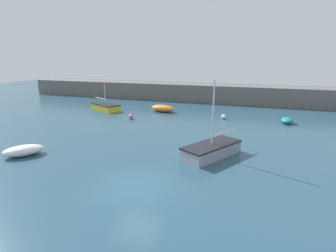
{
  "coord_description": "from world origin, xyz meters",
  "views": [
    {
      "loc": [
        5.77,
        -11.31,
        6.73
      ],
      "look_at": [
        -1.78,
        10.14,
        0.74
      ],
      "focal_mm": 28.0,
      "sensor_mm": 36.0,
      "label": 1
    }
  ],
  "objects_px": {
    "rowboat_blue_near": "(23,151)",
    "sailboat_tall_mast": "(211,150)",
    "fishing_dinghy_green": "(287,120)",
    "mooring_buoy_white": "(224,117)",
    "open_tender_yellow": "(163,108)",
    "mooring_buoy_pink": "(131,117)",
    "sailboat_twin_hulled": "(106,107)"
  },
  "relations": [
    {
      "from": "fishing_dinghy_green",
      "to": "sailboat_tall_mast",
      "type": "bearing_deg",
      "value": -25.41
    },
    {
      "from": "rowboat_blue_near",
      "to": "mooring_buoy_white",
      "type": "bearing_deg",
      "value": 3.51
    },
    {
      "from": "mooring_buoy_pink",
      "to": "sailboat_twin_hulled",
      "type": "bearing_deg",
      "value": 147.91
    },
    {
      "from": "sailboat_twin_hulled",
      "to": "sailboat_tall_mast",
      "type": "distance_m",
      "value": 19.9
    },
    {
      "from": "open_tender_yellow",
      "to": "rowboat_blue_near",
      "type": "distance_m",
      "value": 18.08
    },
    {
      "from": "open_tender_yellow",
      "to": "fishing_dinghy_green",
      "type": "bearing_deg",
      "value": 7.39
    },
    {
      "from": "sailboat_twin_hulled",
      "to": "rowboat_blue_near",
      "type": "relative_size",
      "value": 1.6
    },
    {
      "from": "mooring_buoy_white",
      "to": "mooring_buoy_pink",
      "type": "bearing_deg",
      "value": -160.45
    },
    {
      "from": "rowboat_blue_near",
      "to": "sailboat_tall_mast",
      "type": "height_order",
      "value": "sailboat_tall_mast"
    },
    {
      "from": "open_tender_yellow",
      "to": "rowboat_blue_near",
      "type": "relative_size",
      "value": 1.21
    },
    {
      "from": "mooring_buoy_pink",
      "to": "mooring_buoy_white",
      "type": "xyz_separation_m",
      "value": [
        9.83,
        3.49,
        -0.01
      ]
    },
    {
      "from": "open_tender_yellow",
      "to": "rowboat_blue_near",
      "type": "height_order",
      "value": "open_tender_yellow"
    },
    {
      "from": "sailboat_twin_hulled",
      "to": "sailboat_tall_mast",
      "type": "xyz_separation_m",
      "value": [
        16.03,
        -11.79,
        0.03
      ]
    },
    {
      "from": "fishing_dinghy_green",
      "to": "mooring_buoy_white",
      "type": "bearing_deg",
      "value": -87.79
    },
    {
      "from": "rowboat_blue_near",
      "to": "mooring_buoy_white",
      "type": "relative_size",
      "value": 5.46
    },
    {
      "from": "fishing_dinghy_green",
      "to": "sailboat_twin_hulled",
      "type": "bearing_deg",
      "value": -88.97
    },
    {
      "from": "rowboat_blue_near",
      "to": "sailboat_tall_mast",
      "type": "distance_m",
      "value": 13.24
    },
    {
      "from": "sailboat_twin_hulled",
      "to": "sailboat_tall_mast",
      "type": "height_order",
      "value": "sailboat_tall_mast"
    },
    {
      "from": "mooring_buoy_pink",
      "to": "open_tender_yellow",
      "type": "bearing_deg",
      "value": 68.77
    },
    {
      "from": "sailboat_twin_hulled",
      "to": "rowboat_blue_near",
      "type": "bearing_deg",
      "value": -52.47
    },
    {
      "from": "fishing_dinghy_green",
      "to": "mooring_buoy_pink",
      "type": "xyz_separation_m",
      "value": [
        -16.39,
        -3.71,
        -0.04
      ]
    },
    {
      "from": "sailboat_twin_hulled",
      "to": "sailboat_tall_mast",
      "type": "bearing_deg",
      "value": -11.12
    },
    {
      "from": "mooring_buoy_pink",
      "to": "mooring_buoy_white",
      "type": "bearing_deg",
      "value": 19.55
    },
    {
      "from": "fishing_dinghy_green",
      "to": "sailboat_tall_mast",
      "type": "relative_size",
      "value": 0.35
    },
    {
      "from": "open_tender_yellow",
      "to": "sailboat_tall_mast",
      "type": "distance_m",
      "value": 15.92
    },
    {
      "from": "mooring_buoy_white",
      "to": "open_tender_yellow",
      "type": "bearing_deg",
      "value": 169.2
    },
    {
      "from": "mooring_buoy_pink",
      "to": "mooring_buoy_white",
      "type": "height_order",
      "value": "mooring_buoy_pink"
    },
    {
      "from": "open_tender_yellow",
      "to": "sailboat_twin_hulled",
      "type": "distance_m",
      "value": 7.56
    },
    {
      "from": "sailboat_twin_hulled",
      "to": "mooring_buoy_white",
      "type": "distance_m",
      "value": 15.28
    },
    {
      "from": "fishing_dinghy_green",
      "to": "sailboat_tall_mast",
      "type": "height_order",
      "value": "sailboat_tall_mast"
    },
    {
      "from": "open_tender_yellow",
      "to": "mooring_buoy_white",
      "type": "relative_size",
      "value": 6.6
    },
    {
      "from": "open_tender_yellow",
      "to": "sailboat_twin_hulled",
      "type": "xyz_separation_m",
      "value": [
        -7.39,
        -1.58,
        0.0
      ]
    }
  ]
}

